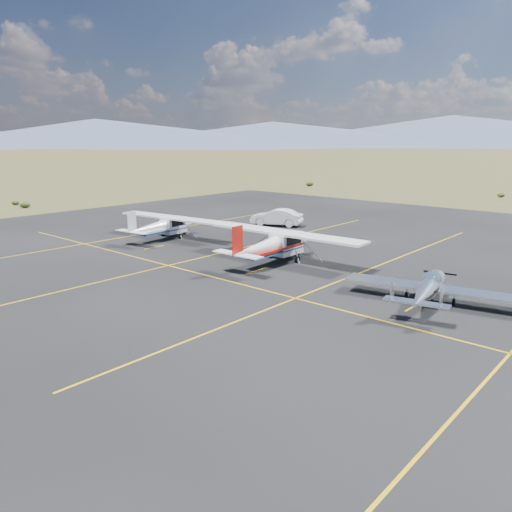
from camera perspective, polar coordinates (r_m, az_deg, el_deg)
ground at (r=31.61m, az=14.00°, el=-2.91°), size 1600.00×1600.00×0.00m
apron at (r=35.21m, az=3.86°, el=-0.88°), size 72.00×72.00×0.02m
aircraft_low_wing at (r=27.83m, az=19.15°, el=-3.42°), size 6.78×9.32×2.02m
aircraft_cessna at (r=34.87m, az=2.08°, el=1.40°), size 7.57×12.65×3.20m
aircraft_plain at (r=43.99m, az=-10.58°, el=3.47°), size 6.79×11.26×2.84m
sedan at (r=50.27m, az=2.37°, el=4.44°), size 3.59×5.43×1.69m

